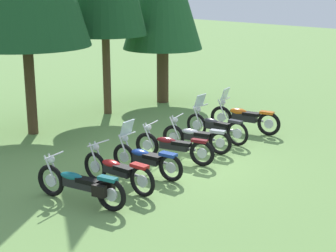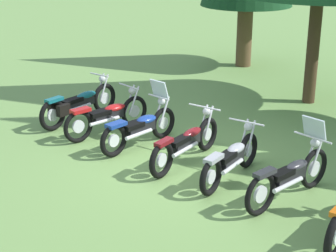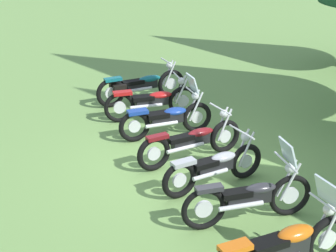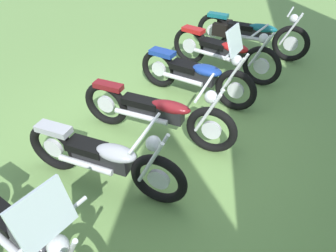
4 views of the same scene
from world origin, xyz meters
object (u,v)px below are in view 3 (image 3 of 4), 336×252
Objects in this scene: motorcycle_3 at (191,141)px; motorcycle_4 at (215,166)px; motorcycle_0 at (140,86)px; motorcycle_2 at (167,117)px; motorcycle_5 at (250,197)px; motorcycle_6 at (283,248)px; motorcycle_1 at (152,101)px.

motorcycle_3 reaches higher than motorcycle_4.
motorcycle_0 is 1.16× the size of motorcycle_4.
motorcycle_2 is at bearing -97.22° from motorcycle_0.
motorcycle_5 reaches higher than motorcycle_3.
motorcycle_3 is at bearing 81.71° from motorcycle_6.
motorcycle_4 is 0.87× the size of motorcycle_6.
motorcycle_0 is 4.67m from motorcycle_4.
motorcycle_4 is 2.62m from motorcycle_6.
motorcycle_4 is (1.12, 0.16, -0.01)m from motorcycle_3.
motorcycle_2 is (2.23, 0.28, 0.00)m from motorcycle_0.
motorcycle_1 is 1.09m from motorcycle_2.
motorcycle_3 is 3.75m from motorcycle_6.
motorcycle_0 is 5.89m from motorcycle_5.
motorcycle_5 reaches higher than motorcycle_2.
motorcycle_1 reaches higher than motorcycle_4.
motorcycle_5 is (4.66, 0.82, 0.02)m from motorcycle_1.
motorcycle_4 is at bearing 97.05° from motorcycle_5.
motorcycle_3 is (1.26, 0.24, -0.02)m from motorcycle_2.
motorcycle_5 is at bearing -96.84° from motorcycle_4.
motorcycle_1 is 1.11× the size of motorcycle_4.
motorcycle_5 is (3.58, 0.66, 0.02)m from motorcycle_2.
motorcycle_6 reaches higher than motorcycle_2.
motorcycle_6 is (2.61, 0.23, 0.07)m from motorcycle_4.
motorcycle_0 is at bearing 87.44° from motorcycle_2.
motorcycle_0 reaches higher than motorcycle_1.
motorcycle_4 is at bearing -95.93° from motorcycle_0.
motorcycle_1 is 0.97× the size of motorcycle_6.
motorcycle_6 is at bearing -92.48° from motorcycle_2.
motorcycle_1 is 1.00× the size of motorcycle_3.
motorcycle_3 is 1.01× the size of motorcycle_5.
motorcycle_5 reaches higher than motorcycle_1.
motorcycle_6 is (1.41, -0.02, 0.02)m from motorcycle_5.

